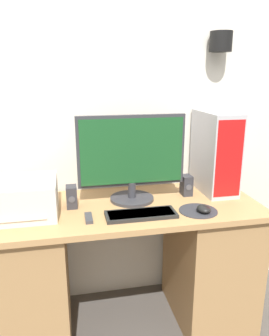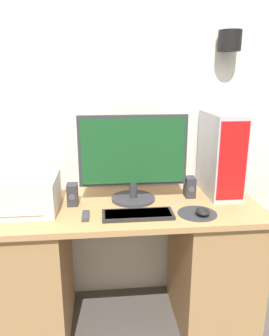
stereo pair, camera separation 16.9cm
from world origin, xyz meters
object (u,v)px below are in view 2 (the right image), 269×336
object	(u,v)px
monitor	(133,156)
remote_control	(86,216)
keyboard	(138,214)
mouse	(203,212)
computer_tower	(221,154)
speaker_left	(72,194)
printer	(26,194)
speaker_right	(190,187)

from	to	relation	value
monitor	remote_control	world-z (taller)	monitor
keyboard	remote_control	world-z (taller)	keyboard
mouse	computer_tower	bearing A→B (deg)	58.33
keyboard	mouse	world-z (taller)	mouse
computer_tower	keyboard	bearing A→B (deg)	-151.01
monitor	computer_tower	bearing A→B (deg)	6.20
speaker_left	remote_control	size ratio (longest dim) A/B	1.06
mouse	printer	xyz separation A→B (m)	(-0.88, 0.17, 0.06)
speaker_left	speaker_right	bearing A→B (deg)	4.71
computer_tower	remote_control	xyz separation A→B (m)	(-0.76, -0.27, -0.23)
mouse	printer	bearing A→B (deg)	169.17
keyboard	mouse	size ratio (longest dim) A/B	4.13
mouse	speaker_right	bearing A→B (deg)	89.06
computer_tower	speaker_right	world-z (taller)	computer_tower
monitor	speaker_right	xyz separation A→B (m)	(0.32, 0.01, -0.19)
printer	keyboard	bearing A→B (deg)	-14.27
mouse	speaker_right	xyz separation A→B (m)	(0.00, 0.26, 0.04)
keyboard	speaker_left	xyz separation A→B (m)	(-0.33, 0.19, 0.05)
keyboard	mouse	bearing A→B (deg)	-4.58
keyboard	computer_tower	size ratio (longest dim) A/B	0.75
speaker_left	speaker_right	distance (m)	0.65
monitor	computer_tower	world-z (taller)	same
computer_tower	remote_control	world-z (taller)	computer_tower
printer	speaker_left	xyz separation A→B (m)	(0.23, 0.04, -0.03)
monitor	printer	xyz separation A→B (m)	(-0.56, -0.08, -0.16)
monitor	speaker_right	distance (m)	0.38
speaker_right	remote_control	world-z (taller)	speaker_right
mouse	remote_control	size ratio (longest dim) A/B	0.78
speaker_left	computer_tower	bearing A→B (deg)	6.51
monitor	speaker_left	xyz separation A→B (m)	(-0.33, -0.04, -0.19)
monitor	computer_tower	xyz separation A→B (m)	(0.51, 0.06, -0.02)
computer_tower	speaker_right	bearing A→B (deg)	-167.28
remote_control	speaker_right	bearing A→B (deg)	21.37
monitor	computer_tower	size ratio (longest dim) A/B	1.24
remote_control	computer_tower	bearing A→B (deg)	19.35
mouse	computer_tower	world-z (taller)	computer_tower
remote_control	printer	bearing A→B (deg)	157.07
speaker_right	keyboard	bearing A→B (deg)	-143.42
printer	remote_control	size ratio (longest dim) A/B	2.93
monitor	printer	size ratio (longest dim) A/B	1.83
monitor	printer	distance (m)	0.59
printer	remote_control	world-z (taller)	printer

